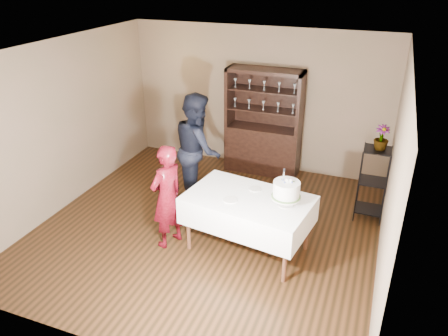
{
  "coord_description": "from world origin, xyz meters",
  "views": [
    {
      "loc": [
        2.26,
        -5.23,
        3.77
      ],
      "look_at": [
        0.23,
        0.1,
        1.02
      ],
      "focal_mm": 35.0,
      "sensor_mm": 36.0,
      "label": 1
    }
  ],
  "objects_px": {
    "plant_etagere": "(373,181)",
    "cake": "(286,191)",
    "cake_table": "(248,210)",
    "woman": "(167,197)",
    "potted_plant": "(382,138)",
    "man": "(198,149)",
    "china_hutch": "(263,139)"
  },
  "relations": [
    {
      "from": "cake",
      "to": "plant_etagere",
      "type": "bearing_deg",
      "value": 55.86
    },
    {
      "from": "china_hutch",
      "to": "man",
      "type": "bearing_deg",
      "value": -114.89
    },
    {
      "from": "man",
      "to": "woman",
      "type": "bearing_deg",
      "value": 154.83
    },
    {
      "from": "man",
      "to": "china_hutch",
      "type": "bearing_deg",
      "value": -55.18
    },
    {
      "from": "man",
      "to": "cake",
      "type": "height_order",
      "value": "man"
    },
    {
      "from": "china_hutch",
      "to": "cake_table",
      "type": "height_order",
      "value": "china_hutch"
    },
    {
      "from": "man",
      "to": "cake",
      "type": "relative_size",
      "value": 3.51
    },
    {
      "from": "man",
      "to": "cake_table",
      "type": "bearing_deg",
      "value": -161.32
    },
    {
      "from": "woman",
      "to": "potted_plant",
      "type": "xyz_separation_m",
      "value": [
        2.67,
        1.77,
        0.61
      ]
    },
    {
      "from": "cake_table",
      "to": "man",
      "type": "distance_m",
      "value": 1.65
    },
    {
      "from": "cake_table",
      "to": "cake",
      "type": "distance_m",
      "value": 0.66
    },
    {
      "from": "china_hutch",
      "to": "plant_etagere",
      "type": "bearing_deg",
      "value": -26.83
    },
    {
      "from": "cake_table",
      "to": "woman",
      "type": "bearing_deg",
      "value": -166.52
    },
    {
      "from": "plant_etagere",
      "to": "cake_table",
      "type": "bearing_deg",
      "value": -135.9
    },
    {
      "from": "potted_plant",
      "to": "man",
      "type": "bearing_deg",
      "value": -171.12
    },
    {
      "from": "plant_etagere",
      "to": "cake",
      "type": "xyz_separation_m",
      "value": [
        -1.03,
        -1.52,
        0.41
      ]
    },
    {
      "from": "plant_etagere",
      "to": "cake",
      "type": "height_order",
      "value": "cake"
    },
    {
      "from": "cake_table",
      "to": "cake",
      "type": "bearing_deg",
      "value": -2.18
    },
    {
      "from": "plant_etagere",
      "to": "cake_table",
      "type": "height_order",
      "value": "plant_etagere"
    },
    {
      "from": "woman",
      "to": "potted_plant",
      "type": "height_order",
      "value": "potted_plant"
    },
    {
      "from": "cake",
      "to": "cake_table",
      "type": "bearing_deg",
      "value": 177.82
    },
    {
      "from": "china_hutch",
      "to": "woman",
      "type": "distance_m",
      "value": 2.87
    },
    {
      "from": "china_hutch",
      "to": "plant_etagere",
      "type": "relative_size",
      "value": 1.67
    },
    {
      "from": "cake_table",
      "to": "cake",
      "type": "xyz_separation_m",
      "value": [
        0.52,
        -0.02,
        0.41
      ]
    },
    {
      "from": "plant_etagere",
      "to": "man",
      "type": "xyz_separation_m",
      "value": [
        -2.77,
        -0.43,
        0.29
      ]
    },
    {
      "from": "cake_table",
      "to": "woman",
      "type": "relative_size",
      "value": 1.18
    },
    {
      "from": "china_hutch",
      "to": "cake_table",
      "type": "bearing_deg",
      "value": -78.16
    },
    {
      "from": "plant_etagere",
      "to": "man",
      "type": "relative_size",
      "value": 0.64
    },
    {
      "from": "cake_table",
      "to": "china_hutch",
      "type": "bearing_deg",
      "value": 101.84
    },
    {
      "from": "plant_etagere",
      "to": "cake",
      "type": "bearing_deg",
      "value": -124.14
    },
    {
      "from": "cake",
      "to": "potted_plant",
      "type": "relative_size",
      "value": 1.42
    },
    {
      "from": "woman",
      "to": "cake",
      "type": "xyz_separation_m",
      "value": [
        1.62,
        0.25,
        0.29
      ]
    }
  ]
}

